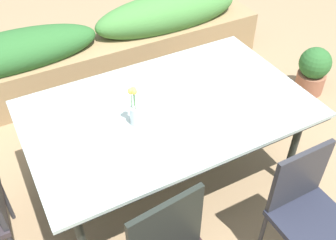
% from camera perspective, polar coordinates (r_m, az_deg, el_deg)
% --- Properties ---
extents(ground_plane, '(12.00, 12.00, 0.00)m').
position_cam_1_polar(ground_plane, '(3.12, 0.15, -8.73)').
color(ground_plane, '#9E7F5B').
extents(dining_table, '(1.89, 1.16, 0.74)m').
position_cam_1_polar(dining_table, '(2.63, 0.00, 1.04)').
color(dining_table, '#B2C6C1').
rests_on(dining_table, ground).
extents(chair_near_right, '(0.42, 0.42, 0.86)m').
position_cam_1_polar(chair_near_right, '(2.48, 19.76, -12.12)').
color(chair_near_right, '#262939').
rests_on(chair_near_right, ground).
extents(flower_vase, '(0.07, 0.07, 0.28)m').
position_cam_1_polar(flower_vase, '(2.42, -4.84, 1.33)').
color(flower_vase, silver).
rests_on(flower_vase, dining_table).
extents(planter_box, '(3.55, 0.55, 0.77)m').
position_cam_1_polar(planter_box, '(4.02, -10.03, 10.21)').
color(planter_box, '#9E7F56').
rests_on(planter_box, ground).
extents(potted_plant, '(0.31, 0.31, 0.48)m').
position_cam_1_polar(potted_plant, '(4.09, 20.46, 6.87)').
color(potted_plant, '#9E6047').
rests_on(potted_plant, ground).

